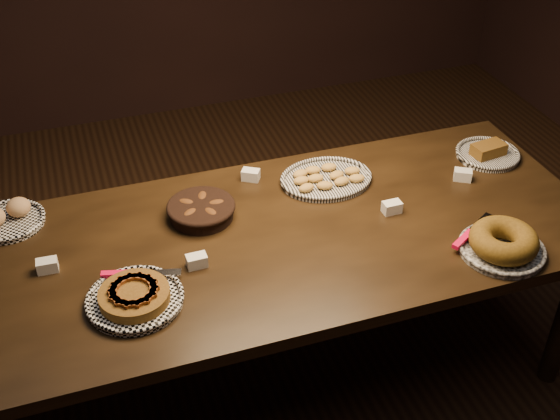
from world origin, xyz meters
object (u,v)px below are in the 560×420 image
object	(u,v)px
bundt_cake_plate	(503,243)
buffet_table	(277,250)
apple_tart_plate	(135,297)
madeleine_platter	(326,178)

from	to	relation	value
bundt_cake_plate	buffet_table	bearing A→B (deg)	164.28
apple_tart_plate	madeleine_platter	size ratio (longest dim) A/B	0.89
bundt_cake_plate	apple_tart_plate	bearing A→B (deg)	-176.85
buffet_table	madeleine_platter	distance (m)	0.41
buffet_table	madeleine_platter	xyz separation A→B (m)	(0.30, 0.27, 0.09)
madeleine_platter	bundt_cake_plate	distance (m)	0.74
buffet_table	apple_tart_plate	world-z (taller)	apple_tart_plate
buffet_table	bundt_cake_plate	bearing A→B (deg)	-26.04
madeleine_platter	buffet_table	bearing A→B (deg)	-160.23
buffet_table	madeleine_platter	bearing A→B (deg)	41.97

